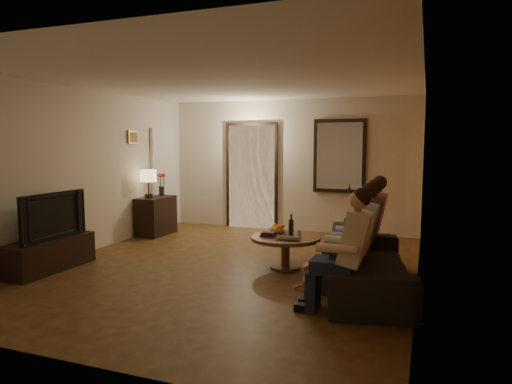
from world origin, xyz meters
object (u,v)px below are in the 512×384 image
at_px(coffee_table, 285,252).
at_px(laptop, 287,240).
at_px(wine_bottle, 291,224).
at_px(bowl, 278,230).
at_px(tv_stand, 49,255).
at_px(tv, 47,216).
at_px(person_a, 348,257).
at_px(dog, 324,268).
at_px(person_d, 370,226).
at_px(sofa, 369,262).
at_px(dresser, 156,216).
at_px(person_b, 357,244).
at_px(table_lamp, 148,184).
at_px(person_c, 364,235).

relative_size(coffee_table, laptop, 2.96).
relative_size(wine_bottle, laptop, 0.94).
bearing_deg(bowl, wine_bottle, -27.55).
relative_size(tv_stand, tv, 1.18).
bearing_deg(person_a, dog, 120.47).
bearing_deg(person_d, sofa, -83.66).
bearing_deg(sofa, bowl, 51.26).
xyz_separation_m(dresser, person_b, (4.11, -2.23, 0.24)).
bearing_deg(dog, coffee_table, 116.92).
bearing_deg(person_d, wine_bottle, -166.55).
xyz_separation_m(dresser, table_lamp, (0.00, -0.22, 0.63)).
xyz_separation_m(table_lamp, bowl, (2.83, -0.95, -0.51)).
distance_m(tv_stand, tv, 0.54).
distance_m(dresser, wine_bottle, 3.32).
bearing_deg(person_d, table_lamp, 168.78).
bearing_deg(sofa, tv, 89.85).
bearing_deg(dog, person_d, 56.60).
height_order(tv_stand, person_b, person_b).
bearing_deg(sofa, laptop, 66.64).
relative_size(dog, wine_bottle, 1.81).
height_order(dresser, person_a, person_a).
distance_m(dresser, person_d, 4.24).
bearing_deg(dog, table_lamp, 137.11).
height_order(tv, sofa, tv).
xyz_separation_m(table_lamp, laptop, (3.11, -1.45, -0.53)).
bearing_deg(person_b, person_c, 90.00).
distance_m(table_lamp, laptop, 3.47).
bearing_deg(person_b, person_d, 90.00).
bearing_deg(person_b, laptop, 150.42).
height_order(table_lamp, person_c, table_lamp).
bearing_deg(wine_bottle, dresser, 157.17).
distance_m(dresser, laptop, 3.53).
height_order(dog, wine_bottle, wine_bottle).
bearing_deg(tv, table_lamp, 0.00).
bearing_deg(person_d, tv, -158.66).
relative_size(table_lamp, sofa, 0.24).
xyz_separation_m(tv, coffee_table, (3.01, 1.25, -0.53)).
relative_size(sofa, wine_bottle, 7.37).
relative_size(person_c, wine_bottle, 3.87).
distance_m(table_lamp, person_d, 4.21).
xyz_separation_m(dog, bowl, (-0.90, 1.02, 0.20)).
xyz_separation_m(dog, coffee_table, (-0.72, 0.80, -0.06)).
relative_size(tv_stand, coffee_table, 1.35).
height_order(dresser, person_c, person_c).
distance_m(sofa, person_c, 0.41).
distance_m(sofa, person_a, 0.94).
xyz_separation_m(dresser, coffee_table, (3.01, -1.39, -0.14)).
xyz_separation_m(table_lamp, dog, (3.73, -1.97, -0.71)).
bearing_deg(coffee_table, bowl, 129.29).
height_order(table_lamp, bowl, table_lamp).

